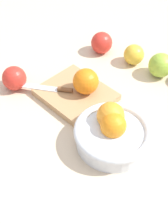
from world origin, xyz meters
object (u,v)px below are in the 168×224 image
(knife, at_px, (54,89))
(apple_front_left_2, at_px, (161,65))
(apple_back_right, at_px, (14,78))
(bowl, at_px, (112,132))
(apple_front_right, at_px, (102,43))
(orange_on_board, at_px, (86,81))
(apple_front_center, at_px, (134,55))
(cutting_board, at_px, (76,95))

(knife, xyz_separation_m, apple_front_left_2, (-0.22, -0.27, 0.01))
(knife, bearing_deg, apple_back_right, 19.16)
(bowl, relative_size, apple_front_right, 2.69)
(orange_on_board, xyz_separation_m, apple_front_right, (0.09, -0.22, -0.02))
(knife, height_order, apple_front_right, apple_front_right)
(apple_front_left_2, relative_size, apple_back_right, 1.05)
(apple_back_right, bearing_deg, apple_front_left_2, -137.31)
(bowl, height_order, orange_on_board, bowl)
(apple_front_left_2, distance_m, apple_back_right, 0.46)
(knife, bearing_deg, apple_front_left_2, -128.80)
(bowl, distance_m, apple_front_left_2, 0.33)
(orange_on_board, bearing_deg, knife, 31.46)
(orange_on_board, distance_m, apple_back_right, 0.22)
(apple_back_right, height_order, apple_front_right, same)
(orange_on_board, height_order, apple_front_right, orange_on_board)
(bowl, height_order, apple_front_center, bowl)
(bowl, distance_m, apple_front_right, 0.41)
(orange_on_board, bearing_deg, apple_front_left_2, -121.76)
(bowl, relative_size, apple_front_left_2, 2.58)
(orange_on_board, bearing_deg, apple_back_right, 24.36)
(knife, relative_size, apple_front_left_2, 1.91)
(orange_on_board, xyz_separation_m, apple_back_right, (0.20, 0.09, -0.02))
(knife, relative_size, apple_front_right, 2.00)
(apple_front_left_2, distance_m, apple_front_center, 0.10)
(cutting_board, height_order, apple_back_right, apple_back_right)
(knife, xyz_separation_m, apple_front_center, (-0.12, -0.28, 0.01))
(knife, bearing_deg, apple_front_center, -112.78)
(bowl, height_order, cutting_board, bowl)
(cutting_board, xyz_separation_m, apple_front_right, (0.06, -0.24, 0.03))
(cutting_board, bearing_deg, apple_back_right, 21.57)
(apple_front_left_2, height_order, apple_front_center, apple_front_left_2)
(cutting_board, relative_size, orange_on_board, 2.71)
(apple_back_right, bearing_deg, apple_front_right, -110.15)
(cutting_board, bearing_deg, apple_front_left_2, -123.35)
(bowl, distance_m, knife, 0.24)
(orange_on_board, xyz_separation_m, apple_front_center, (-0.04, -0.23, -0.03))
(knife, height_order, apple_front_left_2, apple_front_left_2)
(apple_back_right, bearing_deg, knife, -160.84)
(knife, bearing_deg, orange_on_board, -148.54)
(apple_front_left_2, bearing_deg, cutting_board, 56.65)
(apple_front_left_2, xyz_separation_m, apple_front_right, (0.22, -0.00, -0.00))
(cutting_board, xyz_separation_m, apple_front_left_2, (-0.16, -0.24, 0.03))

